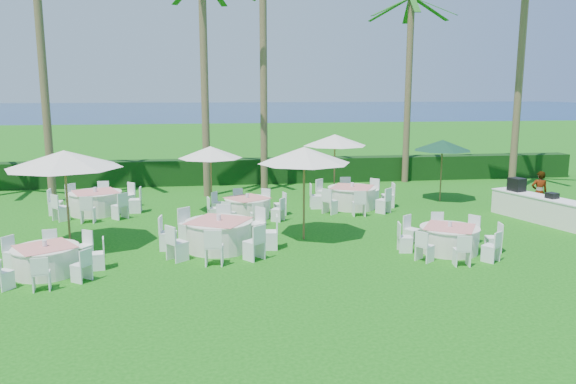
{
  "coord_description": "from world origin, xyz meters",
  "views": [
    {
      "loc": [
        -1.63,
        -15.26,
        4.6
      ],
      "look_at": [
        0.85,
        2.38,
        1.3
      ],
      "focal_mm": 35.0,
      "sensor_mm": 36.0,
      "label": 1
    }
  ],
  "objects_px": {
    "buffet_table": "(540,208)",
    "banquet_table_d": "(96,202)",
    "umbrella_d": "(335,140)",
    "banquet_table_e": "(247,207)",
    "umbrella_c": "(210,152)",
    "umbrella_b": "(304,155)",
    "umbrella_a": "(64,159)",
    "banquet_table_c": "(449,239)",
    "umbrella_green": "(443,145)",
    "staff_person": "(539,192)",
    "banquet_table_f": "(352,197)",
    "banquet_table_b": "(219,234)",
    "banquet_table_a": "(46,259)"
  },
  "relations": [
    {
      "from": "banquet_table_d",
      "to": "buffet_table",
      "type": "height_order",
      "value": "buffet_table"
    },
    {
      "from": "umbrella_d",
      "to": "staff_person",
      "type": "bearing_deg",
      "value": -29.55
    },
    {
      "from": "banquet_table_f",
      "to": "banquet_table_b",
      "type": "bearing_deg",
      "value": -136.02
    },
    {
      "from": "umbrella_a",
      "to": "umbrella_green",
      "type": "relative_size",
      "value": 1.28
    },
    {
      "from": "umbrella_a",
      "to": "umbrella_c",
      "type": "height_order",
      "value": "umbrella_a"
    },
    {
      "from": "banquet_table_e",
      "to": "staff_person",
      "type": "relative_size",
      "value": 1.8
    },
    {
      "from": "buffet_table",
      "to": "umbrella_d",
      "type": "bearing_deg",
      "value": 140.88
    },
    {
      "from": "banquet_table_d",
      "to": "umbrella_d",
      "type": "distance_m",
      "value": 9.76
    },
    {
      "from": "banquet_table_d",
      "to": "banquet_table_e",
      "type": "distance_m",
      "value": 5.72
    },
    {
      "from": "umbrella_b",
      "to": "umbrella_a",
      "type": "bearing_deg",
      "value": -179.49
    },
    {
      "from": "umbrella_green",
      "to": "umbrella_a",
      "type": "bearing_deg",
      "value": -158.95
    },
    {
      "from": "umbrella_green",
      "to": "buffet_table",
      "type": "distance_m",
      "value": 4.81
    },
    {
      "from": "banquet_table_c",
      "to": "buffet_table",
      "type": "relative_size",
      "value": 0.74
    },
    {
      "from": "umbrella_green",
      "to": "staff_person",
      "type": "bearing_deg",
      "value": -46.72
    },
    {
      "from": "banquet_table_c",
      "to": "umbrella_green",
      "type": "relative_size",
      "value": 1.15
    },
    {
      "from": "umbrella_b",
      "to": "umbrella_d",
      "type": "bearing_deg",
      "value": 69.31
    },
    {
      "from": "umbrella_a",
      "to": "umbrella_d",
      "type": "relative_size",
      "value": 1.2
    },
    {
      "from": "banquet_table_c",
      "to": "umbrella_d",
      "type": "height_order",
      "value": "umbrella_d"
    },
    {
      "from": "banquet_table_e",
      "to": "umbrella_green",
      "type": "relative_size",
      "value": 1.14
    },
    {
      "from": "umbrella_c",
      "to": "umbrella_d",
      "type": "bearing_deg",
      "value": 22.37
    },
    {
      "from": "banquet_table_e",
      "to": "staff_person",
      "type": "xyz_separation_m",
      "value": [
        10.76,
        -0.87,
        0.42
      ]
    },
    {
      "from": "umbrella_c",
      "to": "banquet_table_f",
      "type": "bearing_deg",
      "value": 2.28
    },
    {
      "from": "banquet_table_c",
      "to": "banquet_table_e",
      "type": "distance_m",
      "value": 7.44
    },
    {
      "from": "banquet_table_b",
      "to": "banquet_table_f",
      "type": "relative_size",
      "value": 1.03
    },
    {
      "from": "banquet_table_f",
      "to": "umbrella_a",
      "type": "bearing_deg",
      "value": -155.29
    },
    {
      "from": "umbrella_c",
      "to": "buffet_table",
      "type": "height_order",
      "value": "umbrella_c"
    },
    {
      "from": "umbrella_b",
      "to": "umbrella_green",
      "type": "bearing_deg",
      "value": 37.9
    },
    {
      "from": "banquet_table_e",
      "to": "umbrella_c",
      "type": "xyz_separation_m",
      "value": [
        -1.27,
        0.91,
        1.91
      ]
    },
    {
      "from": "banquet_table_f",
      "to": "umbrella_b",
      "type": "relative_size",
      "value": 1.16
    },
    {
      "from": "banquet_table_b",
      "to": "staff_person",
      "type": "height_order",
      "value": "staff_person"
    },
    {
      "from": "banquet_table_a",
      "to": "banquet_table_d",
      "type": "bearing_deg",
      "value": 90.8
    },
    {
      "from": "umbrella_a",
      "to": "umbrella_c",
      "type": "distance_m",
      "value": 5.88
    },
    {
      "from": "banquet_table_d",
      "to": "umbrella_a",
      "type": "xyz_separation_m",
      "value": [
        0.15,
        -4.69,
        2.18
      ]
    },
    {
      "from": "umbrella_d",
      "to": "staff_person",
      "type": "xyz_separation_m",
      "value": [
        6.88,
        -3.9,
        -1.68
      ]
    },
    {
      "from": "banquet_table_b",
      "to": "umbrella_b",
      "type": "distance_m",
      "value": 3.47
    },
    {
      "from": "buffet_table",
      "to": "banquet_table_d",
      "type": "bearing_deg",
      "value": 167.5
    },
    {
      "from": "banquet_table_a",
      "to": "banquet_table_b",
      "type": "relative_size",
      "value": 0.83
    },
    {
      "from": "banquet_table_a",
      "to": "banquet_table_d",
      "type": "xyz_separation_m",
      "value": [
        -0.1,
        6.98,
        0.06
      ]
    },
    {
      "from": "umbrella_a",
      "to": "umbrella_b",
      "type": "xyz_separation_m",
      "value": [
        6.91,
        0.06,
        -0.01
      ]
    },
    {
      "from": "banquet_table_b",
      "to": "buffet_table",
      "type": "bearing_deg",
      "value": 9.61
    },
    {
      "from": "umbrella_d",
      "to": "umbrella_a",
      "type": "bearing_deg",
      "value": -145.8
    },
    {
      "from": "umbrella_b",
      "to": "banquet_table_f",
      "type": "bearing_deg",
      "value": 58.64
    },
    {
      "from": "banquet_table_e",
      "to": "umbrella_a",
      "type": "relative_size",
      "value": 0.88
    },
    {
      "from": "umbrella_a",
      "to": "banquet_table_a",
      "type": "bearing_deg",
      "value": -91.23
    },
    {
      "from": "umbrella_d",
      "to": "banquet_table_e",
      "type": "bearing_deg",
      "value": -141.95
    },
    {
      "from": "umbrella_b",
      "to": "umbrella_c",
      "type": "bearing_deg",
      "value": 124.15
    },
    {
      "from": "staff_person",
      "to": "buffet_table",
      "type": "bearing_deg",
      "value": 75.46
    },
    {
      "from": "banquet_table_a",
      "to": "staff_person",
      "type": "height_order",
      "value": "staff_person"
    },
    {
      "from": "banquet_table_e",
      "to": "umbrella_c",
      "type": "bearing_deg",
      "value": 144.27
    },
    {
      "from": "banquet_table_e",
      "to": "banquet_table_a",
      "type": "bearing_deg",
      "value": -134.43
    }
  ]
}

